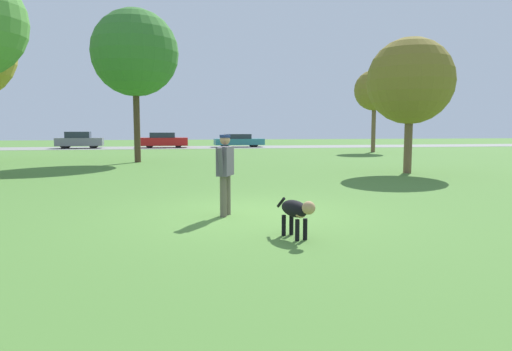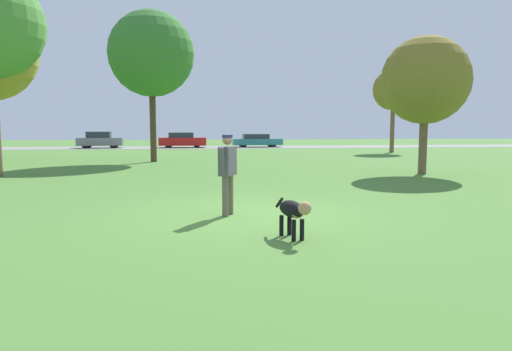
{
  "view_description": "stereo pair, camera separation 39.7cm",
  "coord_description": "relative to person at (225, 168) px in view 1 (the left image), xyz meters",
  "views": [
    {
      "loc": [
        -1.48,
        -9.03,
        1.74
      ],
      "look_at": [
        -0.07,
        -1.12,
        0.9
      ],
      "focal_mm": 32.0,
      "sensor_mm": 36.0,
      "label": 1
    },
    {
      "loc": [
        -1.09,
        -9.09,
        1.74
      ],
      "look_at": [
        -0.07,
        -1.12,
        0.9
      ],
      "focal_mm": 32.0,
      "sensor_mm": 36.0,
      "label": 2
    }
  ],
  "objects": [
    {
      "name": "parked_car_red",
      "position": [
        -1.92,
        32.2,
        -0.3
      ],
      "size": [
        4.17,
        1.92,
        1.34
      ],
      "rotation": [
        0.0,
        0.0,
        -0.03
      ],
      "color": "red",
      "rests_on": "ground_plane"
    },
    {
      "name": "person",
      "position": [
        0.0,
        0.0,
        0.0
      ],
      "size": [
        0.4,
        0.7,
        1.61
      ],
      "rotation": [
        0.0,
        0.0,
        1.14
      ],
      "color": "#665B4C",
      "rests_on": "ground_plane"
    },
    {
      "name": "parked_car_grey",
      "position": [
        -9.0,
        32.15,
        -0.26
      ],
      "size": [
        3.88,
        1.89,
        1.42
      ],
      "rotation": [
        0.0,
        0.0,
        0.05
      ],
      "color": "slate",
      "rests_on": "ground_plane"
    },
    {
      "name": "tree_far_right",
      "position": [
        13.14,
        22.06,
        3.43
      ],
      "size": [
        2.89,
        2.89,
        5.87
      ],
      "color": "brown",
      "rests_on": "ground_plane"
    },
    {
      "name": "tree_near_right",
      "position": [
        7.88,
        7.35,
        2.54
      ],
      "size": [
        3.26,
        3.26,
        5.15
      ],
      "color": "brown",
      "rests_on": "ground_plane"
    },
    {
      "name": "frisbee",
      "position": [
        1.53,
        -0.05,
        -0.95
      ],
      "size": [
        0.21,
        0.21,
        0.02
      ],
      "color": "yellow",
      "rests_on": "ground_plane"
    },
    {
      "name": "ground_plane",
      "position": [
        0.51,
        0.12,
        -0.96
      ],
      "size": [
        120.0,
        120.0,
        0.0
      ],
      "primitive_type": "plane",
      "color": "#4C7A33"
    },
    {
      "name": "far_road_strip",
      "position": [
        0.51,
        32.31,
        -0.95
      ],
      "size": [
        120.0,
        6.0,
        0.01
      ],
      "color": "gray",
      "rests_on": "ground_plane"
    },
    {
      "name": "parked_car_teal",
      "position": [
        4.78,
        32.45,
        -0.36
      ],
      "size": [
        4.5,
        1.92,
        1.19
      ],
      "rotation": [
        0.0,
        0.0,
        0.02
      ],
      "color": "teal",
      "rests_on": "ground_plane"
    },
    {
      "name": "tree_mid_center",
      "position": [
        -2.84,
        14.95,
        4.49
      ],
      "size": [
        4.3,
        4.3,
        7.61
      ],
      "color": "#4C3826",
      "rests_on": "ground_plane"
    },
    {
      "name": "dog",
      "position": [
        0.9,
        -2.07,
        -0.51
      ],
      "size": [
        0.48,
        1.0,
        0.64
      ],
      "rotation": [
        0.0,
        0.0,
        5.03
      ],
      "color": "black",
      "rests_on": "ground_plane"
    }
  ]
}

